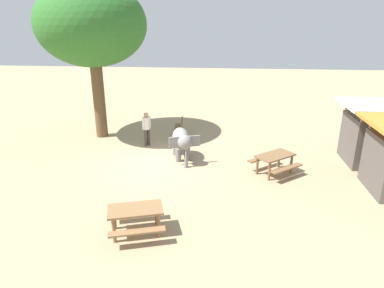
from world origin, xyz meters
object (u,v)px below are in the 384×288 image
elephant (182,141)px  picnic_table_far (275,159)px  shade_tree_main (92,25)px  picnic_table_near (136,215)px  person_handler (147,127)px  wooden_bench (180,127)px  market_stall_white (370,137)px

elephant → picnic_table_far: (1.10, 3.76, -0.26)m
shade_tree_main → picnic_table_near: bearing=25.2°
elephant → person_handler: 2.40m
elephant → wooden_bench: 3.12m
elephant → shade_tree_main: shade_tree_main is taller
picnic_table_near → picnic_table_far: (-4.41, 4.37, 0.00)m
elephant → picnic_table_far: size_ratio=0.91×
elephant → market_stall_white: size_ratio=0.76×
wooden_bench → picnic_table_far: 5.94m
elephant → person_handler: size_ratio=1.18×
market_stall_white → picnic_table_far: bearing=-69.6°
picnic_table_near → market_stall_white: (-5.90, 8.39, 0.55)m
elephant → person_handler: bearing=-147.3°
shade_tree_main → picnic_table_near: 10.29m
shade_tree_main → picnic_table_far: size_ratio=3.53×
picnic_table_far → shade_tree_main: bearing=-64.2°
elephant → market_stall_white: bearing=75.2°
elephant → wooden_bench: bearing=171.4°
person_handler → shade_tree_main: size_ratio=0.22×
wooden_bench → picnic_table_near: bearing=174.7°
shade_tree_main → picnic_table_near: (8.22, 3.87, -4.83)m
picnic_table_near → picnic_table_far: 6.21m
shade_tree_main → market_stall_white: 13.19m
person_handler → shade_tree_main: 5.33m
person_handler → market_stall_white: (1.13, 9.62, 0.19)m
shade_tree_main → market_stall_white: shade_tree_main is taller
picnic_table_far → market_stall_white: 4.32m
person_handler → elephant: bearing=-2.7°
person_handler → wooden_bench: person_handler is taller
person_handler → market_stall_white: size_ratio=0.64×
picnic_table_near → picnic_table_far: size_ratio=0.89×
picnic_table_far → market_stall_white: market_stall_white is taller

